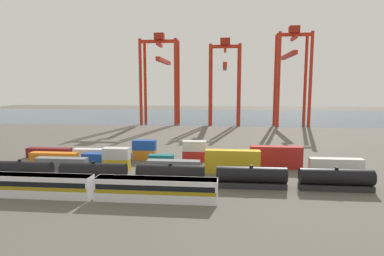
# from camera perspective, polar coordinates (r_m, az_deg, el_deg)

# --- Properties ---
(ground_plane) EXTENTS (420.00, 420.00, 0.00)m
(ground_plane) POSITION_cam_1_polar(r_m,az_deg,el_deg) (113.90, 1.66, -2.37)
(ground_plane) COLOR #5B564C
(harbour_water) EXTENTS (400.00, 110.00, 0.01)m
(harbour_water) POSITION_cam_1_polar(r_m,az_deg,el_deg) (212.02, 3.54, 2.12)
(harbour_water) COLOR #384C60
(harbour_water) RESTS_ON ground_plane
(passenger_train) EXTENTS (42.49, 3.14, 3.90)m
(passenger_train) POSITION_cam_1_polar(r_m,az_deg,el_deg) (58.83, -16.92, -9.83)
(passenger_train) COLOR silver
(passenger_train) RESTS_ON ground_plane
(freight_tank_row) EXTENTS (75.46, 2.94, 4.40)m
(freight_tank_row) POSITION_cam_1_polar(r_m,az_deg,el_deg) (63.81, -3.81, -8.23)
(freight_tank_row) COLOR #232326
(freight_tank_row) RESTS_ON ground_plane
(shipping_container_0) EXTENTS (12.10, 2.44, 2.60)m
(shipping_container_0) POSITION_cam_1_polar(r_m,az_deg,el_deg) (82.25, -21.99, -5.77)
(shipping_container_0) COLOR slate
(shipping_container_0) RESTS_ON ground_plane
(shipping_container_1) EXTENTS (6.04, 2.44, 2.60)m
(shipping_container_1) POSITION_cam_1_polar(r_m,az_deg,el_deg) (77.05, -13.15, -6.29)
(shipping_container_1) COLOR gold
(shipping_container_1) RESTS_ON ground_plane
(shipping_container_2) EXTENTS (6.04, 2.44, 2.60)m
(shipping_container_2) POSITION_cam_1_polar(r_m,az_deg,el_deg) (76.49, -13.21, -4.39)
(shipping_container_2) COLOR silver
(shipping_container_2) RESTS_ON shipping_container_1
(shipping_container_3) EXTENTS (12.10, 2.44, 2.60)m
(shipping_container_3) POSITION_cam_1_polar(r_m,az_deg,el_deg) (73.90, -3.29, -6.69)
(shipping_container_3) COLOR slate
(shipping_container_3) RESTS_ON ground_plane
(shipping_container_4) EXTENTS (12.10, 2.44, 2.60)m
(shipping_container_4) POSITION_cam_1_polar(r_m,az_deg,el_deg) (73.06, 7.13, -6.90)
(shipping_container_4) COLOR gold
(shipping_container_4) RESTS_ON ground_plane
(shipping_container_5) EXTENTS (12.10, 2.44, 2.60)m
(shipping_container_5) POSITION_cam_1_polar(r_m,az_deg,el_deg) (72.47, 7.16, -4.90)
(shipping_container_5) COLOR gold
(shipping_container_5) RESTS_ON shipping_container_4
(shipping_container_6) EXTENTS (12.10, 2.44, 2.60)m
(shipping_container_6) POSITION_cam_1_polar(r_m,az_deg,el_deg) (89.39, -23.16, -4.81)
(shipping_container_6) COLOR orange
(shipping_container_6) RESTS_ON ground_plane
(shipping_container_7) EXTENTS (12.10, 2.44, 2.60)m
(shipping_container_7) POSITION_cam_1_polar(r_m,az_deg,el_deg) (83.67, -14.83, -5.26)
(shipping_container_7) COLOR #1C4299
(shipping_container_7) RESTS_ON ground_plane
(shipping_container_8) EXTENTS (6.04, 2.44, 2.60)m
(shipping_container_8) POSITION_cam_1_polar(r_m,az_deg,el_deg) (79.94, -5.48, -5.63)
(shipping_container_8) COLOR #146066
(shipping_container_8) RESTS_ON ground_plane
(shipping_container_9) EXTENTS (6.04, 2.44, 2.60)m
(shipping_container_9) POSITION_cam_1_polar(r_m,az_deg,el_deg) (78.49, 4.49, -5.86)
(shipping_container_9) COLOR orange
(shipping_container_9) RESTS_ON ground_plane
(shipping_container_10) EXTENTS (12.10, 2.44, 2.60)m
(shipping_container_10) POSITION_cam_1_polar(r_m,az_deg,el_deg) (79.44, 14.54, -5.92)
(shipping_container_10) COLOR #AD211C
(shipping_container_10) RESTS_ON ground_plane
(shipping_container_11) EXTENTS (12.10, 2.44, 2.60)m
(shipping_container_11) POSITION_cam_1_polar(r_m,az_deg,el_deg) (78.89, 14.60, -4.08)
(shipping_container_11) COLOR #AD211C
(shipping_container_11) RESTS_ON shipping_container_10
(shipping_container_12) EXTENTS (12.10, 2.44, 2.60)m
(shipping_container_12) POSITION_cam_1_polar(r_m,az_deg,el_deg) (82.70, 24.07, -5.81)
(shipping_container_12) COLOR silver
(shipping_container_12) RESTS_ON ground_plane
(shipping_container_13) EXTENTS (12.10, 2.44, 2.60)m
(shipping_container_13) POSITION_cam_1_polar(r_m,az_deg,el_deg) (96.31, -23.88, -4.01)
(shipping_container_13) COLOR maroon
(shipping_container_13) RESTS_ON ground_plane
(shipping_container_14) EXTENTS (12.10, 2.44, 2.60)m
(shipping_container_14) POSITION_cam_1_polar(r_m,az_deg,el_deg) (90.56, -16.55, -4.37)
(shipping_container_14) COLOR silver
(shipping_container_14) RESTS_ON ground_plane
(shipping_container_15) EXTENTS (6.04, 2.44, 2.60)m
(shipping_container_15) POSITION_cam_1_polar(r_m,az_deg,el_deg) (86.46, -8.38, -4.69)
(shipping_container_15) COLOR orange
(shipping_container_15) RESTS_ON ground_plane
(shipping_container_16) EXTENTS (6.04, 2.44, 2.60)m
(shipping_container_16) POSITION_cam_1_polar(r_m,az_deg,el_deg) (85.96, -8.41, -2.99)
(shipping_container_16) COLOR #1C4299
(shipping_container_16) RESTS_ON shipping_container_15
(shipping_container_17) EXTENTS (6.04, 2.44, 2.60)m
(shipping_container_17) POSITION_cam_1_polar(r_m,az_deg,el_deg) (84.27, 0.42, -4.92)
(shipping_container_17) COLOR #AD211C
(shipping_container_17) RESTS_ON ground_plane
(shipping_container_18) EXTENTS (6.04, 2.44, 2.60)m
(shipping_container_18) POSITION_cam_1_polar(r_m,az_deg,el_deg) (83.76, 0.42, -3.19)
(shipping_container_18) COLOR silver
(shipping_container_18) RESTS_ON shipping_container_17
(shipping_container_19) EXTENTS (12.10, 2.44, 2.60)m
(shipping_container_19) POSITION_cam_1_polar(r_m,az_deg,el_deg) (84.12, 9.47, -5.05)
(shipping_container_19) COLOR silver
(shipping_container_19) RESTS_ON ground_plane
(gantry_crane_west) EXTENTS (19.18, 34.12, 45.67)m
(gantry_crane_west) POSITION_cam_1_polar(r_m,az_deg,el_deg) (169.37, -5.55, 10.17)
(gantry_crane_west) COLOR red
(gantry_crane_west) RESTS_ON ground_plane
(gantry_crane_central) EXTENTS (15.68, 41.82, 42.77)m
(gantry_crane_central) POSITION_cam_1_polar(r_m,az_deg,el_deg) (167.45, 5.81, 9.62)
(gantry_crane_central) COLOR red
(gantry_crane_central) RESTS_ON ground_plane
(gantry_crane_east) EXTENTS (16.36, 34.40, 47.96)m
(gantry_crane_east) POSITION_cam_1_polar(r_m,az_deg,el_deg) (169.46, 17.20, 10.33)
(gantry_crane_east) COLOR red
(gantry_crane_east) RESTS_ON ground_plane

